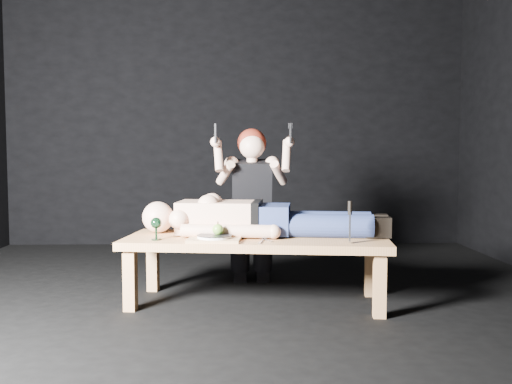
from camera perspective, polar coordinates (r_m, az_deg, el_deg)
ground at (r=3.86m, az=-2.46°, el=-11.25°), size 5.00×5.00×0.00m
back_wall at (r=6.24m, az=-2.13°, el=8.45°), size 5.00×0.00×5.00m
table at (r=3.82m, az=0.02°, el=-7.92°), size 1.82×0.87×0.45m
lying_man at (r=3.87m, az=1.02°, el=-2.30°), size 1.92×0.79×0.28m
kneeling_woman at (r=4.37m, az=-0.46°, el=-1.23°), size 0.66×0.74×1.23m
serving_tray at (r=3.62m, az=-4.23°, el=-4.82°), size 0.35×0.27×0.02m
plate at (r=3.62m, az=-4.24°, el=-4.53°), size 0.24×0.24×0.02m
apple at (r=3.62m, az=-3.88°, el=-3.81°), size 0.07×0.07×0.07m
goblet at (r=3.70m, az=-10.09°, el=-3.69°), size 0.08×0.08×0.15m
fork_flat at (r=3.67m, az=-5.77°, el=-4.83°), size 0.04×0.19×0.01m
knife_flat at (r=3.59m, az=0.54°, el=-5.01°), size 0.05×0.19×0.01m
spoon_flat at (r=3.66m, az=0.98°, el=-4.85°), size 0.09×0.18×0.01m
carving_knife at (r=3.55m, az=9.49°, el=-3.04°), size 0.04×0.04×0.27m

